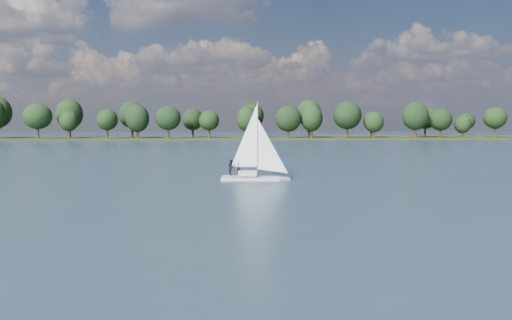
% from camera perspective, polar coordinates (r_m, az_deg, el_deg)
% --- Properties ---
extents(ground, '(700.00, 700.00, 0.00)m').
position_cam_1_polar(ground, '(114.61, -4.62, 0.70)').
color(ground, '#233342').
rests_on(ground, ground).
extents(far_shore, '(660.00, 40.00, 1.50)m').
position_cam_1_polar(far_shore, '(226.54, -4.68, 2.10)').
color(far_shore, black).
rests_on(far_shore, ground).
extents(sailboat, '(6.52, 2.41, 8.39)m').
position_cam_1_polar(sailboat, '(57.97, -0.48, 0.25)').
color(sailboat, silver).
rests_on(sailboat, ground).
extents(treeline, '(561.96, 73.57, 17.98)m').
position_cam_1_polar(treeline, '(222.75, -7.01, 4.16)').
color(treeline, black).
rests_on(treeline, ground).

